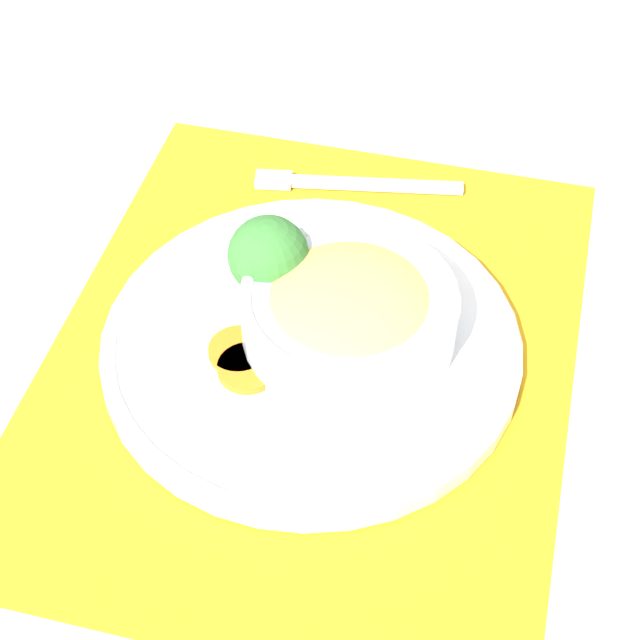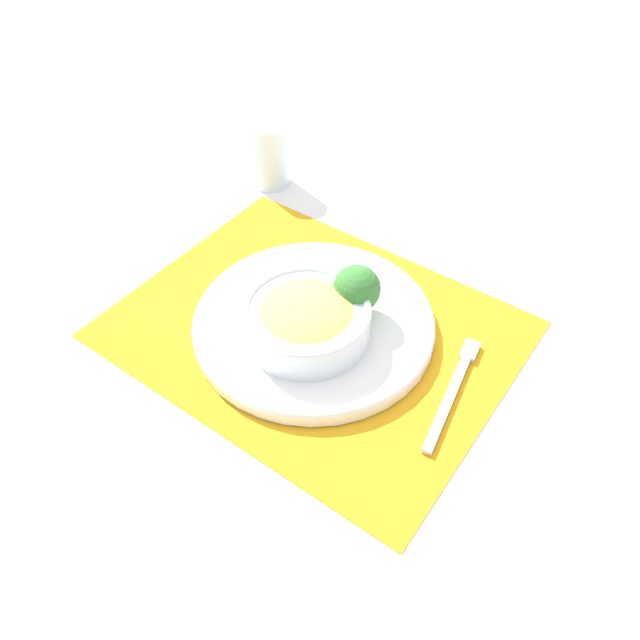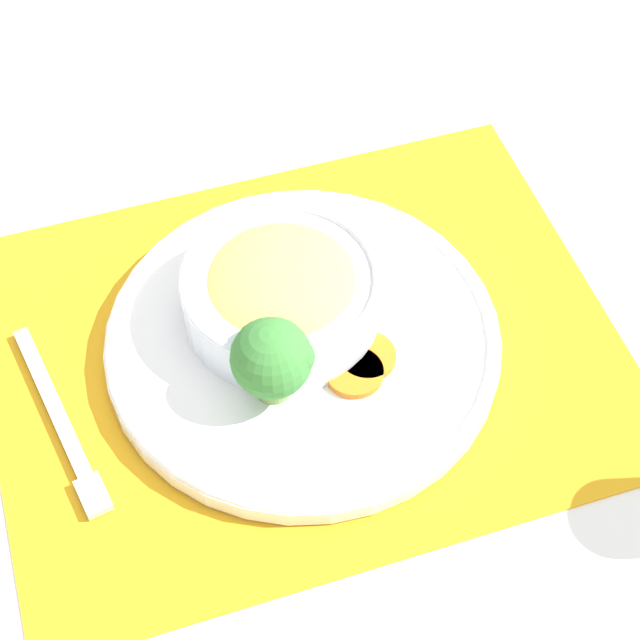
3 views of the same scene
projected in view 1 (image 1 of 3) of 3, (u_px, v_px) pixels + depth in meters
name	position (u px, v px, depth m)	size (l,w,h in m)	color
ground_plane	(311.00, 356.00, 0.83)	(4.00, 4.00, 0.00)	white
placemat	(311.00, 355.00, 0.83)	(0.52, 0.41, 0.00)	orange
plate	(311.00, 343.00, 0.82)	(0.32, 0.32, 0.02)	white
bowl	(349.00, 311.00, 0.79)	(0.16, 0.16, 0.06)	silver
broccoli_floret	(268.00, 257.00, 0.81)	(0.06, 0.06, 0.07)	#759E51
carrot_slice_near	(239.00, 351.00, 0.80)	(0.05, 0.05, 0.01)	orange
carrot_slice_middle	(248.00, 368.00, 0.79)	(0.05, 0.05, 0.01)	orange
fork	(336.00, 183.00, 0.96)	(0.04, 0.18, 0.01)	silver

